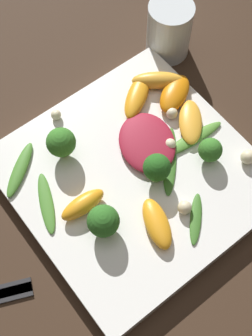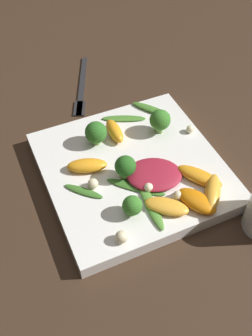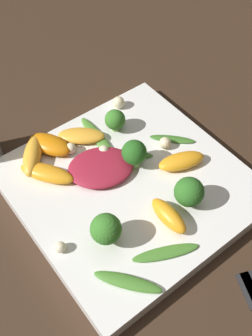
# 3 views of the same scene
# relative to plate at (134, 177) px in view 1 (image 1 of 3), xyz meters

# --- Properties ---
(ground_plane) EXTENTS (2.40, 2.40, 0.00)m
(ground_plane) POSITION_rel_plate_xyz_m (0.00, 0.00, -0.01)
(ground_plane) COLOR #382619
(plate) EXTENTS (0.28, 0.28, 0.02)m
(plate) POSITION_rel_plate_xyz_m (0.00, 0.00, 0.00)
(plate) COLOR white
(plate) RESTS_ON ground_plane
(drinking_glass) EXTENTS (0.06, 0.06, 0.08)m
(drinking_glass) POSITION_rel_plate_xyz_m (0.17, 0.14, 0.03)
(drinking_glass) COLOR white
(drinking_glass) RESTS_ON ground_plane
(radicchio_leaf_0) EXTENTS (0.10, 0.11, 0.01)m
(radicchio_leaf_0) POSITION_rel_plate_xyz_m (0.04, 0.02, 0.02)
(radicchio_leaf_0) COLOR maroon
(radicchio_leaf_0) RESTS_ON plate
(orange_segment_0) EXTENTS (0.07, 0.06, 0.02)m
(orange_segment_0) POSITION_rel_plate_xyz_m (0.11, 0.08, 0.02)
(orange_segment_0) COLOR #FCAD33
(orange_segment_0) RESTS_ON plate
(orange_segment_1) EXTENTS (0.06, 0.07, 0.01)m
(orange_segment_1) POSITION_rel_plate_xyz_m (0.10, 0.01, 0.02)
(orange_segment_1) COLOR #FCAD33
(orange_segment_1) RESTS_ON plate
(orange_segment_2) EXTENTS (0.05, 0.07, 0.02)m
(orange_segment_2) POSITION_rel_plate_xyz_m (-0.02, -0.07, 0.02)
(orange_segment_2) COLOR orange
(orange_segment_2) RESTS_ON plate
(orange_segment_3) EXTENTS (0.06, 0.02, 0.02)m
(orange_segment_3) POSITION_rel_plate_xyz_m (-0.08, -0.00, 0.02)
(orange_segment_3) COLOR orange
(orange_segment_3) RESTS_ON plate
(orange_segment_4) EXTENTS (0.07, 0.06, 0.02)m
(orange_segment_4) POSITION_rel_plate_xyz_m (0.11, 0.05, 0.02)
(orange_segment_4) COLOR orange
(orange_segment_4) RESTS_ON plate
(orange_segment_5) EXTENTS (0.08, 0.06, 0.02)m
(orange_segment_5) POSITION_rel_plate_xyz_m (0.07, 0.08, 0.02)
(orange_segment_5) COLOR orange
(orange_segment_5) RESTS_ON plate
(broccoli_floret_0) EXTENTS (0.03, 0.03, 0.03)m
(broccoli_floret_0) POSITION_rel_plate_xyz_m (0.09, -0.04, 0.03)
(broccoli_floret_0) COLOR #7A9E51
(broccoli_floret_0) RESTS_ON plate
(broccoli_floret_1) EXTENTS (0.04, 0.04, 0.04)m
(broccoli_floret_1) POSITION_rel_plate_xyz_m (-0.07, -0.03, 0.04)
(broccoli_floret_1) COLOR #7A9E51
(broccoli_floret_1) RESTS_ON plate
(broccoli_floret_2) EXTENTS (0.03, 0.03, 0.04)m
(broccoli_floret_2) POSITION_rel_plate_xyz_m (0.02, -0.02, 0.04)
(broccoli_floret_2) COLOR #84AD5B
(broccoli_floret_2) RESTS_ON plate
(broccoli_floret_3) EXTENTS (0.04, 0.04, 0.05)m
(broccoli_floret_3) POSITION_rel_plate_xyz_m (-0.05, 0.07, 0.04)
(broccoli_floret_3) COLOR #7A9E51
(broccoli_floret_3) RESTS_ON plate
(arugula_sprig_0) EXTENTS (0.08, 0.08, 0.00)m
(arugula_sprig_0) POSITION_rel_plate_xyz_m (0.04, -0.02, 0.01)
(arugula_sprig_0) COLOR #3D7528
(arugula_sprig_0) RESTS_ON plate
(arugula_sprig_1) EXTENTS (0.10, 0.02, 0.01)m
(arugula_sprig_1) POSITION_rel_plate_xyz_m (0.08, -0.01, 0.02)
(arugula_sprig_1) COLOR #518E33
(arugula_sprig_1) RESTS_ON plate
(arugula_sprig_2) EXTENTS (0.05, 0.08, 0.00)m
(arugula_sprig_2) POSITION_rel_plate_xyz_m (-0.11, 0.03, 0.01)
(arugula_sprig_2) COLOR #47842D
(arugula_sprig_2) RESTS_ON plate
(arugula_sprig_3) EXTENTS (0.07, 0.06, 0.01)m
(arugula_sprig_3) POSITION_rel_plate_xyz_m (-0.11, 0.09, 0.02)
(arugula_sprig_3) COLOR #47842D
(arugula_sprig_3) RESTS_ON plate
(arugula_sprig_4) EXTENTS (0.06, 0.05, 0.00)m
(arugula_sprig_4) POSITION_rel_plate_xyz_m (0.02, -0.09, 0.01)
(arugula_sprig_4) COLOR #3D7528
(arugula_sprig_4) RESTS_ON plate
(macadamia_nut_0) EXTENTS (0.02, 0.02, 0.02)m
(macadamia_nut_0) POSITION_rel_plate_xyz_m (0.02, -0.07, 0.02)
(macadamia_nut_0) COLOR beige
(macadamia_nut_0) RESTS_ON plate
(macadamia_nut_1) EXTENTS (0.02, 0.02, 0.02)m
(macadamia_nut_1) POSITION_rel_plate_xyz_m (0.06, 0.00, 0.02)
(macadamia_nut_1) COLOR beige
(macadamia_nut_1) RESTS_ON plate
(macadamia_nut_2) EXTENTS (0.02, 0.02, 0.02)m
(macadamia_nut_2) POSITION_rel_plate_xyz_m (0.12, -0.07, 0.02)
(macadamia_nut_2) COLOR beige
(macadamia_nut_2) RESTS_ON plate
(macadamia_nut_3) EXTENTS (0.01, 0.01, 0.01)m
(macadamia_nut_3) POSITION_rel_plate_xyz_m (-0.03, 0.12, 0.02)
(macadamia_nut_3) COLOR beige
(macadamia_nut_3) RESTS_ON plate
(macadamia_nut_4) EXTENTS (0.02, 0.02, 0.02)m
(macadamia_nut_4) POSITION_rel_plate_xyz_m (0.09, 0.03, 0.02)
(macadamia_nut_4) COLOR beige
(macadamia_nut_4) RESTS_ON plate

